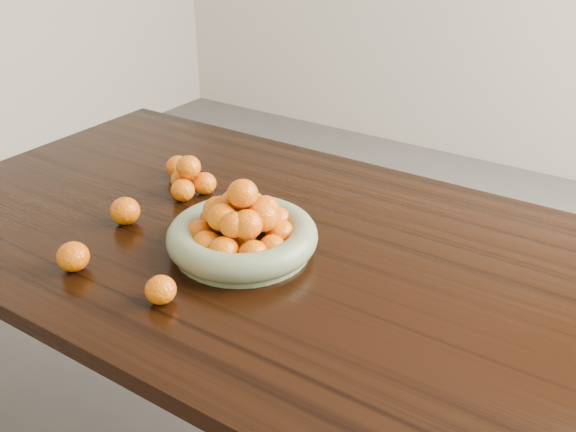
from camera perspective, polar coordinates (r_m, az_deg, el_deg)
The scene contains 7 objects.
dining_table at distance 1.45m, azimuth 1.81°, elevation -6.02°, with size 2.00×1.00×0.75m.
fruit_bowl at distance 1.38m, azimuth -4.09°, elevation -1.43°, with size 0.33×0.33×0.17m.
orange_pyramid at distance 1.65m, azimuth -8.74°, elevation 3.21°, with size 0.12×0.12×0.11m.
loose_orange_0 at distance 1.54m, azimuth -14.28°, elevation 0.44°, with size 0.07×0.07×0.07m, color orange.
loose_orange_1 at distance 1.39m, azimuth -18.55°, elevation -3.44°, with size 0.07×0.07×0.06m, color orange.
loose_orange_2 at distance 1.25m, azimuth -11.25°, elevation -6.45°, with size 0.06×0.06×0.06m, color orange.
loose_orange_3 at distance 1.76m, azimuth -9.75°, elevation 4.33°, with size 0.06×0.06×0.06m, color orange.
Camera 1 is at (0.63, -1.03, 1.47)m, focal length 40.00 mm.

